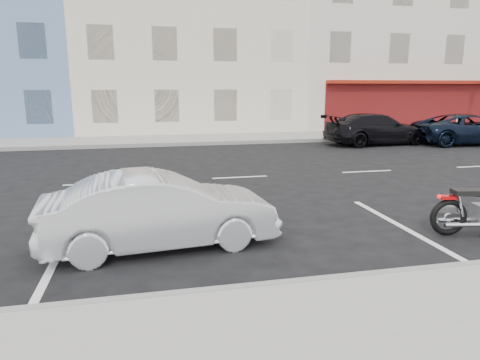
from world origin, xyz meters
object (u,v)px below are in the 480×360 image
(suv_far, at_px, (469,129))
(car_far, at_px, (376,129))
(sedan_silver, at_px, (161,210))
(fire_hydrant, at_px, (458,125))

(suv_far, bearing_deg, car_far, 84.46)
(car_far, bearing_deg, suv_far, -105.59)
(sedan_silver, distance_m, car_far, 14.57)
(sedan_silver, relative_size, car_far, 0.78)
(suv_far, bearing_deg, fire_hydrant, -27.69)
(fire_hydrant, relative_size, suv_far, 0.15)
(suv_far, relative_size, car_far, 1.02)
(suv_far, xyz_separation_m, car_far, (-4.12, 0.81, 0.02))
(fire_hydrant, distance_m, suv_far, 4.36)
(sedan_silver, xyz_separation_m, suv_far, (14.02, 9.88, 0.06))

